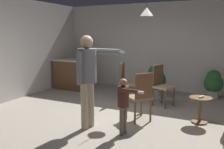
# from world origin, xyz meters

# --- Properties ---
(ground) EXTENTS (7.68, 7.68, 0.00)m
(ground) POSITION_xyz_m (0.00, 0.00, 0.00)
(ground) COLOR #9E9384
(wall_back) EXTENTS (6.40, 0.10, 2.70)m
(wall_back) POSITION_xyz_m (0.00, 3.20, 1.35)
(wall_back) COLOR silver
(wall_back) RESTS_ON ground
(wall_left) EXTENTS (0.10, 6.40, 2.70)m
(wall_left) POSITION_xyz_m (-3.20, 0.00, 1.35)
(wall_left) COLOR silver
(wall_left) RESTS_ON ground
(kitchen_counter) EXTENTS (1.26, 0.66, 0.95)m
(kitchen_counter) POSITION_xyz_m (-2.45, 2.06, 0.48)
(kitchen_counter) COLOR brown
(kitchen_counter) RESTS_ON ground
(side_table_by_couch) EXTENTS (0.44, 0.44, 0.52)m
(side_table_by_couch) POSITION_xyz_m (1.54, 0.61, 0.33)
(side_table_by_couch) COLOR brown
(side_table_by_couch) RESTS_ON ground
(person_adult) EXTENTS (0.88, 0.49, 1.73)m
(person_adult) POSITION_xyz_m (-0.32, -0.57, 1.07)
(person_adult) COLOR tan
(person_adult) RESTS_ON ground
(person_child) EXTENTS (0.52, 0.33, 1.00)m
(person_child) POSITION_xyz_m (0.41, -0.58, 0.62)
(person_child) COLOR #60564C
(person_child) RESTS_ON ground
(dining_chair_by_counter) EXTENTS (0.55, 0.55, 1.00)m
(dining_chair_by_counter) POSITION_xyz_m (0.54, 1.46, 0.55)
(dining_chair_by_counter) COLOR brown
(dining_chair_by_counter) RESTS_ON ground
(dining_chair_near_wall) EXTENTS (0.48, 0.48, 1.00)m
(dining_chair_near_wall) POSITION_xyz_m (-0.41, 1.51, 0.55)
(dining_chair_near_wall) COLOR brown
(dining_chair_near_wall) RESTS_ON ground
(dining_chair_centre_back) EXTENTS (0.59, 0.59, 1.00)m
(dining_chair_centre_back) POSITION_xyz_m (0.44, 0.18, 0.55)
(dining_chair_centre_back) COLOR brown
(dining_chair_centre_back) RESTS_ON ground
(potted_plant_corner) EXTENTS (0.51, 0.51, 0.78)m
(potted_plant_corner) POSITION_xyz_m (1.64, 2.79, 0.43)
(potted_plant_corner) COLOR #B7B2AD
(potted_plant_corner) RESTS_ON ground
(potted_plant_by_wall) EXTENTS (0.58, 0.58, 0.90)m
(potted_plant_by_wall) POSITION_xyz_m (0.17, 2.23, 0.49)
(potted_plant_by_wall) COLOR #B7B2AD
(potted_plant_by_wall) RESTS_ON ground
(spare_remote_on_table) EXTENTS (0.09, 0.13, 0.04)m
(spare_remote_on_table) POSITION_xyz_m (1.55, 0.58, 0.54)
(spare_remote_on_table) COLOR white
(spare_remote_on_table) RESTS_ON side_table_by_couch
(ceiling_light_pendant) EXTENTS (0.32, 0.32, 0.55)m
(ceiling_light_pendant) POSITION_xyz_m (0.21, 1.18, 2.25)
(ceiling_light_pendant) COLOR silver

